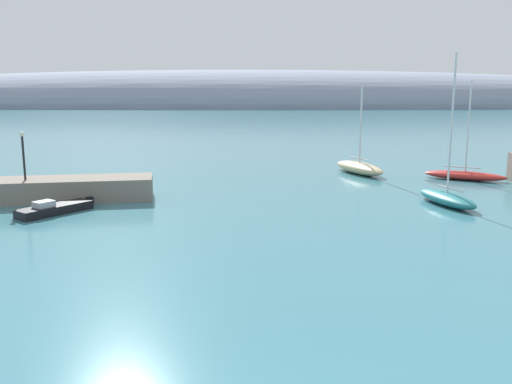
{
  "coord_description": "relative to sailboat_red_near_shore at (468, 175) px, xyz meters",
  "views": [
    {
      "loc": [
        -0.98,
        -11.46,
        8.59
      ],
      "look_at": [
        -1.15,
        23.97,
        1.7
      ],
      "focal_mm": 39.49,
      "sensor_mm": 36.0,
      "label": 1
    }
  ],
  "objects": [
    {
      "name": "sailboat_sand_end_of_line",
      "position": [
        -8.89,
        3.58,
        0.14
      ],
      "size": [
        4.82,
        7.61,
        8.29
      ],
      "rotation": [
        0.0,
        0.0,
        5.1
      ],
      "color": "#C6B284",
      "rests_on": "water"
    },
    {
      "name": "sailboat_teal_mid_mooring",
      "position": [
        -5.18,
        -10.64,
        0.09
      ],
      "size": [
        3.48,
        6.53,
        10.62
      ],
      "rotation": [
        0.0,
        0.0,
        1.85
      ],
      "color": "#1E6B70",
      "rests_on": "water"
    },
    {
      "name": "motorboat_black_foreground",
      "position": [
        -32.31,
        -13.35,
        -0.13
      ],
      "size": [
        4.29,
        4.96,
        0.98
      ],
      "rotation": [
        0.0,
        0.0,
        4.05
      ],
      "color": "black",
      "rests_on": "water"
    },
    {
      "name": "harbor_lamp_post",
      "position": [
        -35.58,
        -9.77,
        3.41
      ],
      "size": [
        0.36,
        0.36,
        3.51
      ],
      "color": "black",
      "rests_on": "breakwater_rocks"
    },
    {
      "name": "sailboat_red_near_shore",
      "position": [
        0.0,
        0.0,
        0.0
      ],
      "size": [
        7.16,
        4.92,
        8.8
      ],
      "rotation": [
        0.0,
        0.0,
        5.81
      ],
      "color": "red",
      "rests_on": "water"
    },
    {
      "name": "distant_ridge",
      "position": [
        -25.18,
        163.94,
        -0.46
      ],
      "size": [
        396.34,
        59.05,
        26.71
      ],
      "primitive_type": "ellipsoid",
      "color": "gray",
      "rests_on": "ground"
    }
  ]
}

